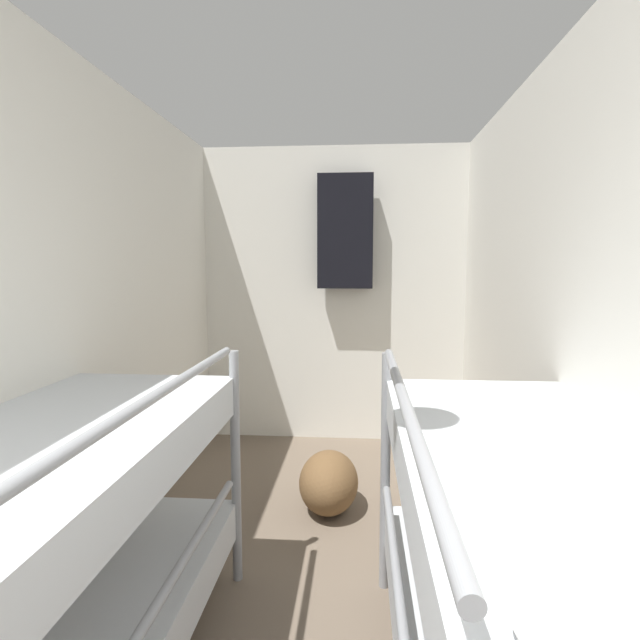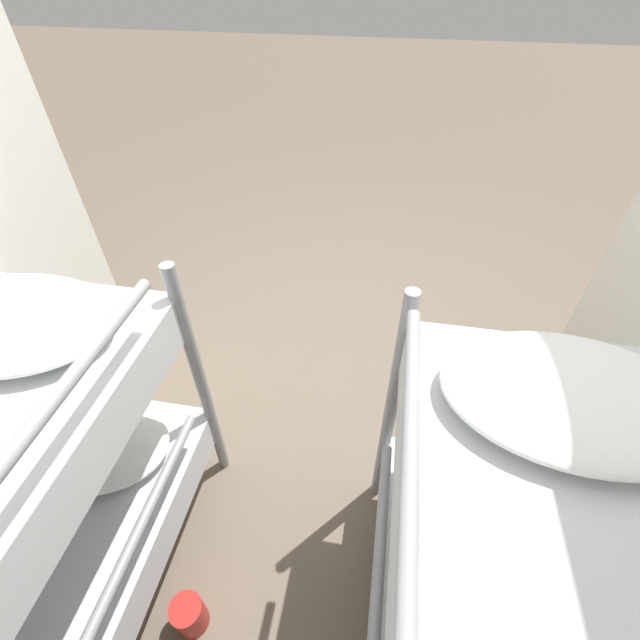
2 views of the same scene
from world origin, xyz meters
TOP-DOWN VIEW (x-y plane):
  - ground_plane at (0.00, 0.00)m, footprint 20.00×20.00m
  - tin_can at (0.25, 1.16)m, footprint 0.11×0.11m

SIDE VIEW (x-z plane):
  - ground_plane at x=0.00m, z-range 0.00..0.00m
  - tin_can at x=0.25m, z-range 0.00..0.15m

